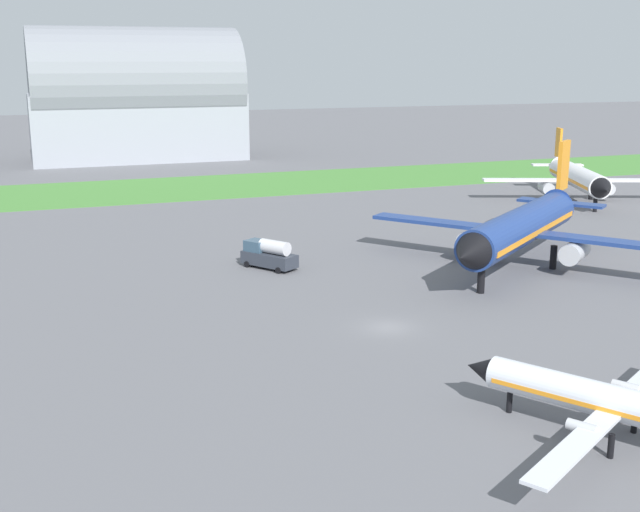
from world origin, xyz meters
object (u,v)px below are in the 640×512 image
object	(u,v)px
airplane_foreground_turboprop	(615,403)
fuel_truck_midfield	(269,254)
airplane_midfield_jet	(523,227)
airplane_parked_jet_far	(577,177)

from	to	relation	value
airplane_foreground_turboprop	fuel_truck_midfield	world-z (taller)	airplane_foreground_turboprop
airplane_midfield_jet	fuel_truck_midfield	xyz separation A→B (m)	(-26.56, 9.32, -3.06)
airplane_midfield_jet	airplane_parked_jet_far	world-z (taller)	airplane_midfield_jet
airplane_foreground_turboprop	airplane_parked_jet_far	world-z (taller)	airplane_parked_jet_far
airplane_midfield_jet	airplane_foreground_turboprop	size ratio (longest dim) A/B	1.49
airplane_midfield_jet	airplane_foreground_turboprop	xyz separation A→B (m)	(-18.98, -38.17, -2.08)
airplane_foreground_turboprop	airplane_parked_jet_far	size ratio (longest dim) A/B	0.71
airplane_foreground_turboprop	airplane_midfield_jet	bearing A→B (deg)	-57.74
airplane_midfield_jet	fuel_truck_midfield	distance (m)	28.32
airplane_midfield_jet	fuel_truck_midfield	size ratio (longest dim) A/B	4.57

